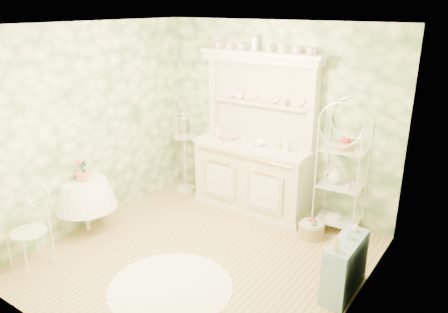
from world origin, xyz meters
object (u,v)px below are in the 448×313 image
Objects in this scene: cafe_chair at (28,230)px; birdcage_stand at (184,149)px; bakers_rack at (342,172)px; side_shelf at (345,266)px; round_table at (86,208)px; kitchen_dresser at (253,135)px; floor_basket at (311,229)px.

birdcage_stand reaches higher than cafe_chair.
bakers_rack is 1.46m from side_shelf.
round_table is 1.84m from birdcage_stand.
bakers_rack is 3.87m from cafe_chair.
cafe_chair is at bearing -91.12° from birdcage_stand.
birdcage_stand is (-1.23, -0.06, -0.43)m from kitchen_dresser.
cafe_chair reaches higher than floor_basket.
kitchen_dresser is 3.20× the size of side_shelf.
bakers_rack is at bearing 2.89° from birdcage_stand.
bakers_rack reaches higher than side_shelf.
bakers_rack reaches higher than round_table.
cafe_chair is at bearing -133.82° from floor_basket.
floor_basket is at bearing 28.27° from cafe_chair.
kitchen_dresser is 2.43× the size of cafe_chair.
cafe_chair is (-1.29, -2.78, -0.67)m from kitchen_dresser.
kitchen_dresser is 3.14m from cafe_chair.
kitchen_dresser is 1.31m from birdcage_stand.
bakers_rack is 4.98× the size of floor_basket.
birdcage_stand is at bearing 178.15° from bakers_rack.
kitchen_dresser is at bearing 51.17° from round_table.
birdcage_stand reaches higher than round_table.
side_shelf is 0.50× the size of birdcage_stand.
bakers_rack is at bearing 3.07° from kitchen_dresser.
round_table is 0.44× the size of birdcage_stand.
floor_basket is at bearing -5.90° from birdcage_stand.
side_shelf is at bearing -19.91° from birdcage_stand.
floor_basket is (-0.76, 0.88, -0.20)m from side_shelf.
side_shelf is 1.12× the size of round_table.
kitchen_dresser is at bearing 47.23° from cafe_chair.
bakers_rack reaches higher than floor_basket.
cafe_chair is 0.66× the size of birdcage_stand.
floor_basket is (2.33, -0.24, -0.61)m from birdcage_stand.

